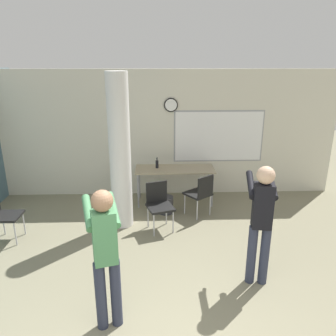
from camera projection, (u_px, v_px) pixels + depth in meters
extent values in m
cube|color=beige|center=(157.00, 134.00, 7.30)|extent=(8.00, 0.12, 2.80)
cylinder|color=black|center=(171.00, 105.00, 7.04)|extent=(0.30, 0.03, 0.30)
cylinder|color=white|center=(171.00, 105.00, 7.02)|extent=(0.26, 0.01, 0.25)
cube|color=#99999E|center=(219.00, 136.00, 7.30)|extent=(2.00, 0.01, 1.16)
cube|color=white|center=(219.00, 136.00, 7.30)|extent=(1.94, 0.02, 1.10)
cylinder|color=white|center=(120.00, 153.00, 5.80)|extent=(0.38, 0.38, 2.80)
cube|color=tan|center=(175.00, 169.00, 6.96)|extent=(1.67, 0.64, 0.03)
cylinder|color=gray|center=(138.00, 191.00, 6.81)|extent=(0.04, 0.04, 0.75)
cylinder|color=gray|center=(212.00, 190.00, 6.86)|extent=(0.04, 0.04, 0.75)
cylinder|color=gray|center=(139.00, 182.00, 7.30)|extent=(0.04, 0.04, 0.75)
cylinder|color=gray|center=(209.00, 181.00, 7.35)|extent=(0.04, 0.04, 0.75)
cylinder|color=black|center=(157.00, 164.00, 6.96)|extent=(0.06, 0.06, 0.16)
cylinder|color=black|center=(157.00, 159.00, 6.93)|extent=(0.03, 0.03, 0.07)
cylinder|color=#38383D|center=(166.00, 205.00, 6.64)|extent=(0.30, 0.30, 0.35)
cube|color=black|center=(160.00, 207.00, 5.88)|extent=(0.55, 0.55, 0.04)
cube|color=black|center=(157.00, 192.00, 5.99)|extent=(0.39, 0.15, 0.40)
cylinder|color=#B7B7BC|center=(154.00, 225.00, 5.73)|extent=(0.02, 0.02, 0.43)
cylinder|color=#B7B7BC|center=(173.00, 222.00, 5.85)|extent=(0.02, 0.02, 0.43)
cylinder|color=#B7B7BC|center=(148.00, 216.00, 6.05)|extent=(0.02, 0.02, 0.43)
cylinder|color=#B7B7BC|center=(166.00, 213.00, 6.17)|extent=(0.02, 0.02, 0.43)
cube|color=black|center=(198.00, 194.00, 6.48)|extent=(0.62, 0.62, 0.04)
cube|color=black|center=(206.00, 186.00, 6.26)|extent=(0.33, 0.26, 0.40)
cylinder|color=#B7B7BC|center=(198.00, 199.00, 6.79)|extent=(0.02, 0.02, 0.43)
cylinder|color=#B7B7BC|center=(185.00, 204.00, 6.58)|extent=(0.02, 0.02, 0.43)
cylinder|color=#B7B7BC|center=(210.00, 205.00, 6.53)|extent=(0.02, 0.02, 0.43)
cylinder|color=#B7B7BC|center=(197.00, 210.00, 6.31)|extent=(0.02, 0.02, 0.43)
cube|color=black|center=(7.00, 216.00, 5.55)|extent=(0.45, 0.45, 0.04)
cylinder|color=#B7B7BC|center=(15.00, 234.00, 5.45)|extent=(0.02, 0.02, 0.43)
cylinder|color=#B7B7BC|center=(24.00, 223.00, 5.80)|extent=(0.02, 0.02, 0.43)
cylinder|color=#B7B7BC|center=(4.00, 224.00, 5.79)|extent=(0.02, 0.02, 0.43)
cylinder|color=#2D3347|center=(116.00, 293.00, 3.74)|extent=(0.13, 0.13, 0.86)
cylinder|color=#2D3347|center=(101.00, 296.00, 3.69)|extent=(0.13, 0.13, 0.86)
cube|color=#4C8C59|center=(105.00, 237.00, 3.49)|extent=(0.30, 0.26, 0.61)
sphere|color=#997051|center=(102.00, 201.00, 3.36)|extent=(0.23, 0.23, 0.23)
cylinder|color=#4C8C59|center=(113.00, 209.00, 3.69)|extent=(0.23, 0.55, 0.25)
cylinder|color=#4C8C59|center=(88.00, 212.00, 3.61)|extent=(0.23, 0.55, 0.25)
cube|color=white|center=(86.00, 203.00, 3.83)|extent=(0.07, 0.13, 0.04)
cylinder|color=#2D3347|center=(264.00, 255.00, 4.46)|extent=(0.13, 0.13, 0.86)
cylinder|color=#2D3347|center=(252.00, 255.00, 4.48)|extent=(0.13, 0.13, 0.86)
cube|color=black|center=(263.00, 206.00, 4.24)|extent=(0.28, 0.23, 0.61)
sphere|color=#D8AD8C|center=(266.00, 175.00, 4.11)|extent=(0.23, 0.23, 0.23)
cylinder|color=black|center=(272.00, 185.00, 4.39)|extent=(0.17, 0.55, 0.24)
cylinder|color=black|center=(251.00, 184.00, 4.42)|extent=(0.17, 0.55, 0.24)
cube|color=white|center=(249.00, 178.00, 4.65)|extent=(0.06, 0.13, 0.04)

